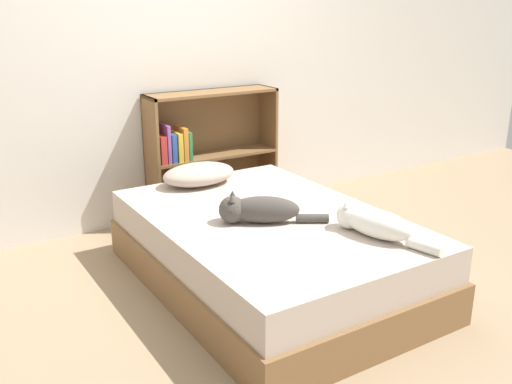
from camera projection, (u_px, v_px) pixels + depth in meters
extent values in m
plane|color=#997F60|center=(269.00, 283.00, 3.25)|extent=(8.00, 8.00, 0.00)
cube|color=silver|center=(164.00, 45.00, 3.93)|extent=(8.00, 0.06, 2.50)
cube|color=brown|center=(269.00, 266.00, 3.22)|extent=(1.22, 1.80, 0.22)
cube|color=#C1B2A3|center=(269.00, 232.00, 3.15)|extent=(1.18, 1.75, 0.19)
ellipsoid|color=#B29E8E|center=(199.00, 174.00, 3.64)|extent=(0.48, 0.31, 0.14)
ellipsoid|color=white|center=(377.00, 224.00, 2.82)|extent=(0.25, 0.42, 0.14)
sphere|color=white|center=(350.00, 216.00, 2.93)|extent=(0.14, 0.14, 0.14)
cone|color=white|center=(346.00, 204.00, 2.88)|extent=(0.04, 0.04, 0.03)
cone|color=white|center=(355.00, 201.00, 2.93)|extent=(0.04, 0.04, 0.03)
cylinder|color=white|center=(425.00, 246.00, 2.66)|extent=(0.10, 0.18, 0.06)
ellipsoid|color=#47423D|center=(263.00, 210.00, 3.00)|extent=(0.40, 0.32, 0.15)
sphere|color=#47423D|center=(232.00, 210.00, 3.00)|extent=(0.15, 0.15, 0.15)
cone|color=#47423D|center=(232.00, 198.00, 2.94)|extent=(0.04, 0.04, 0.03)
cone|color=#47423D|center=(233.00, 194.00, 3.02)|extent=(0.04, 0.04, 0.03)
cylinder|color=#47423D|center=(312.00, 218.00, 3.02)|extent=(0.17, 0.13, 0.05)
cube|color=brown|center=(152.00, 164.00, 3.94)|extent=(0.02, 0.26, 0.93)
cube|color=brown|center=(267.00, 147.00, 4.42)|extent=(0.02, 0.26, 0.93)
cube|color=brown|center=(215.00, 213.00, 4.32)|extent=(0.97, 0.26, 0.02)
cube|color=brown|center=(212.00, 93.00, 4.04)|extent=(0.97, 0.26, 0.02)
cube|color=brown|center=(213.00, 155.00, 4.18)|extent=(0.93, 0.26, 0.02)
cube|color=brown|center=(206.00, 151.00, 4.27)|extent=(0.97, 0.02, 0.93)
cube|color=#B7332D|center=(160.00, 149.00, 3.90)|extent=(0.04, 0.16, 0.20)
cube|color=#8C4C99|center=(165.00, 143.00, 3.90)|extent=(0.02, 0.16, 0.26)
cube|color=#2D519E|center=(170.00, 147.00, 3.93)|extent=(0.03, 0.16, 0.20)
cube|color=gold|center=(176.00, 146.00, 3.96)|extent=(0.04, 0.16, 0.20)
cube|color=orange|center=(182.00, 143.00, 3.97)|extent=(0.03, 0.16, 0.23)
cube|color=#337F47|center=(186.00, 145.00, 3.99)|extent=(0.02, 0.16, 0.20)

